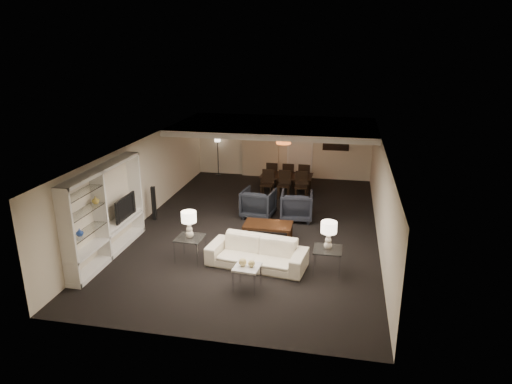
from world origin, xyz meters
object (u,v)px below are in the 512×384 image
object	(u,v)px
floor_speaker	(154,203)
chair_nr	(301,186)
side_table_left	(190,249)
floor_lamp	(218,156)
pendant_light	(284,140)
dining_table	(286,184)
armchair_right	(297,206)
chair_nm	(284,185)
vase_blue	(80,232)
chair_nl	(267,184)
chair_fl	(273,174)
table_lamp_left	(189,225)
television	(122,207)
marble_table	(247,277)
armchair_left	(258,203)
table_lamp_right	(328,236)
sofa	(257,253)
chair_fr	(305,176)
chair_fm	(289,175)
coffee_table	(268,232)
vase_amber	(95,200)
side_table_right	(327,261)

from	to	relation	value
floor_speaker	chair_nr	xyz separation A→B (m)	(4.24, 2.80, -0.05)
side_table_left	floor_lamp	xyz separation A→B (m)	(-1.43, 7.62, 0.51)
pendant_light	dining_table	size ratio (longest dim) A/B	0.28
armchair_right	chair_nm	world-z (taller)	chair_nm
armchair_right	chair_nm	distance (m)	2.03
armchair_right	vase_blue	bearing A→B (deg)	42.29
chair_nl	chair_fl	xyz separation A→B (m)	(0.00, 1.30, 0.00)
chair_nl	table_lamp_left	bearing A→B (deg)	-97.46
television	marble_table	bearing A→B (deg)	-113.95
armchair_left	table_lamp_right	bearing A→B (deg)	131.63
sofa	chair_nl	xyz separation A→B (m)	(-0.67, 5.22, 0.13)
floor_speaker	armchair_left	bearing A→B (deg)	8.20
armchair_left	armchair_right	distance (m)	1.20
table_lamp_right	marble_table	size ratio (longest dim) A/B	1.24
floor_speaker	chair_fr	size ratio (longest dim) A/B	1.10
chair_nm	chair_nr	bearing A→B (deg)	0.12
armchair_left	table_lamp_right	size ratio (longest dim) A/B	1.44
vase_blue	floor_lamp	xyz separation A→B (m)	(0.69, 8.99, -0.34)
chair_nr	chair_fm	world-z (taller)	same
pendant_light	marble_table	xyz separation A→B (m)	(0.20, -7.02, -1.65)
coffee_table	vase_amber	bearing A→B (deg)	-150.29
pendant_light	coffee_table	xyz separation A→B (m)	(0.20, -4.32, -1.68)
sofa	marble_table	distance (m)	1.10
armchair_right	vase_amber	distance (m)	5.99
chair_fl	floor_lamp	size ratio (longest dim) A/B	0.59
television	vase_blue	xyz separation A→B (m)	(-0.03, -1.95, 0.09)
side_table_left	coffee_table	bearing A→B (deg)	43.26
television	chair_fl	xyz separation A→B (m)	(3.12, 5.94, -0.57)
television	chair_nm	size ratio (longest dim) A/B	1.09
table_lamp_right	chair_nl	size ratio (longest dim) A/B	0.71
side_table_right	chair_fl	xyz separation A→B (m)	(-2.37, 6.52, 0.17)
side_table_right	table_lamp_right	world-z (taller)	table_lamp_right
chair_fl	floor_lamp	xyz separation A→B (m)	(-2.46, 1.10, 0.33)
chair_nl	chair_nr	size ratio (longest dim) A/B	1.00
armchair_right	chair_nr	distance (m)	1.92
marble_table	pendant_light	bearing A→B (deg)	91.65
marble_table	vase_blue	distance (m)	3.92
table_lamp_left	chair_fr	world-z (taller)	table_lamp_left
vase_blue	table_lamp_left	bearing A→B (deg)	32.89
chair_nl	pendant_light	bearing A→B (deg)	60.31
armchair_right	sofa	bearing A→B (deg)	75.38
coffee_table	table_lamp_right	size ratio (longest dim) A/B	1.94
vase_amber	floor_lamp	size ratio (longest dim) A/B	0.11
floor_speaker	chair_nl	xyz separation A→B (m)	(3.04, 2.80, -0.05)
vase_amber	floor_lamp	xyz separation A→B (m)	(0.69, 8.20, -0.84)
chair_nm	side_table_left	bearing A→B (deg)	-107.26
floor_speaker	chair_fm	size ratio (longest dim) A/B	1.10
vase_blue	coffee_table	bearing A→B (deg)	37.88
coffee_table	table_lamp_right	world-z (taller)	table_lamp_right
table_lamp_left	floor_lamp	size ratio (longest dim) A/B	0.42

